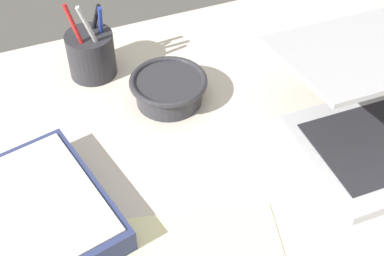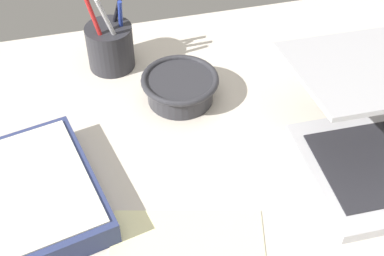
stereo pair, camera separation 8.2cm
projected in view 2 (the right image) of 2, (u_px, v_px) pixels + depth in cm
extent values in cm
cube|color=beige|center=(208.00, 203.00, 82.01)|extent=(140.00, 100.00, 2.00)
cylinder|color=#2D2D33|center=(180.00, 89.00, 96.28)|extent=(11.90, 11.90, 4.49)
torus|color=#2D2D33|center=(180.00, 80.00, 94.70)|extent=(14.00, 14.00, 1.12)
cylinder|color=#28282D|center=(110.00, 47.00, 101.99)|extent=(8.89, 8.89, 8.67)
cylinder|color=black|center=(113.00, 26.00, 101.49)|extent=(4.13, 2.77, 12.63)
cylinder|color=#233899|center=(121.00, 29.00, 100.19)|extent=(1.09, 3.53, 13.42)
cylinder|color=#B21E1E|center=(100.00, 34.00, 97.44)|extent=(4.02, 3.86, 14.96)
cylinder|color=#B7B7BC|center=(113.00, 33.00, 97.24)|extent=(5.28, 2.14, 15.53)
cube|color=silver|center=(29.00, 186.00, 77.63)|extent=(21.24, 25.49, 0.30)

